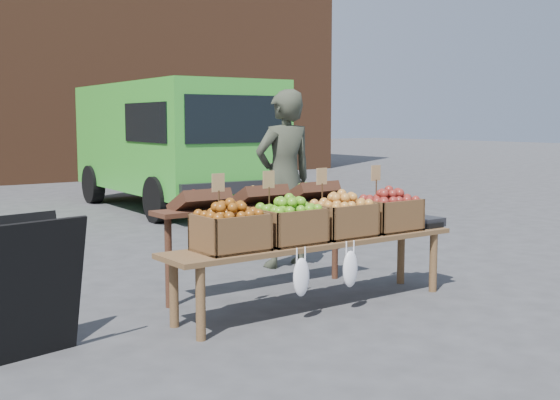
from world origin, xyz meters
TOP-DOWN VIEW (x-y plane):
  - ground at (0.00, 0.00)m, footprint 80.00×80.00m
  - delivery_van at (3.22, 6.89)m, footprint 2.46×4.92m
  - vendor at (1.84, 1.76)m, footprint 0.70×0.48m
  - chalkboard_sign at (-1.19, 0.44)m, footprint 0.67×0.45m
  - back_table at (1.00, 1.01)m, footprint 2.10×0.44m
  - display_bench at (1.07, 0.29)m, footprint 2.70×0.56m
  - crate_golden_apples at (0.25, 0.29)m, footprint 0.50×0.40m
  - crate_russet_pears at (0.80, 0.29)m, footprint 0.50×0.40m
  - crate_red_apples at (1.35, 0.29)m, footprint 0.50×0.40m
  - crate_green_apples at (1.90, 0.29)m, footprint 0.50×0.40m
  - weighing_scale at (2.32, 0.29)m, footprint 0.34×0.30m

SIDE VIEW (x-z plane):
  - ground at x=0.00m, z-range 0.00..0.00m
  - display_bench at x=1.07m, z-range 0.00..0.57m
  - chalkboard_sign at x=-1.19m, z-range 0.00..0.94m
  - back_table at x=1.00m, z-range 0.00..1.04m
  - weighing_scale at x=2.32m, z-range 0.57..0.65m
  - crate_golden_apples at x=0.25m, z-range 0.57..0.85m
  - crate_russet_pears at x=0.80m, z-range 0.57..0.85m
  - crate_red_apples at x=1.35m, z-range 0.57..0.85m
  - crate_green_apples at x=1.90m, z-range 0.57..0.85m
  - vendor at x=1.84m, z-range 0.00..1.86m
  - delivery_van at x=3.22m, z-range 0.00..2.16m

